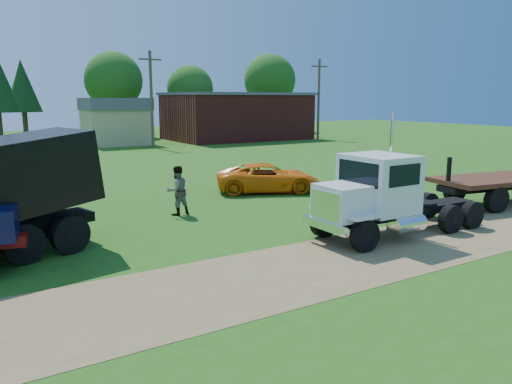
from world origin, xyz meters
TOP-DOWN VIEW (x-y plane):
  - ground at (0.00, 0.00)m, footprint 140.00×140.00m
  - dirt_track at (0.00, 0.00)m, footprint 120.00×4.20m
  - white_semi_tractor at (1.57, 1.24)m, footprint 6.98×2.51m
  - orange_pickup at (2.93, 10.27)m, footprint 5.71×4.34m
  - spectator_b at (-2.98, 7.96)m, footprint 1.06×0.88m
  - brick_building at (18.00, 40.00)m, footprint 15.40×10.40m
  - tan_shed at (4.00, 40.00)m, footprint 6.20×5.40m
  - utility_poles at (6.00, 35.00)m, footprint 42.20×0.28m
  - tree_row at (5.30, 50.31)m, footprint 59.55×14.99m

SIDE VIEW (x-z plane):
  - ground at x=0.00m, z-range 0.00..0.00m
  - dirt_track at x=0.00m, z-range 0.00..0.01m
  - orange_pickup at x=2.93m, z-range 0.00..1.44m
  - spectator_b at x=-2.98m, z-range 0.00..2.00m
  - white_semi_tractor at x=1.57m, z-range -0.67..3.54m
  - tan_shed at x=4.00m, z-range 0.07..4.77m
  - brick_building at x=18.00m, z-range 0.01..5.31m
  - utility_poles at x=6.00m, z-range 0.21..9.21m
  - tree_row at x=5.30m, z-range 1.02..11.86m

